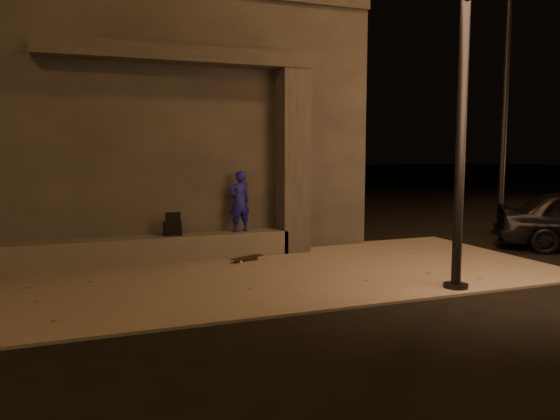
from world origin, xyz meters
name	(u,v)px	position (x,y,z in m)	size (l,w,h in m)	color
ground	(281,313)	(0.00, 0.00, 0.00)	(120.00, 120.00, 0.00)	black
sidewalk	(237,277)	(0.00, 2.00, 0.02)	(11.00, 4.40, 0.04)	slate
building	(137,126)	(-1.00, 6.49, 2.61)	(9.00, 5.10, 5.22)	#33302E
ledge	(130,250)	(-1.50, 3.75, 0.27)	(6.00, 0.55, 0.45)	#56534E
column	(293,162)	(1.70, 3.75, 1.84)	(0.55, 0.55, 3.60)	#33302E
canopy	(180,56)	(-0.50, 3.80, 3.78)	(5.00, 0.70, 0.28)	#33302E
skateboarder	(239,201)	(0.59, 3.75, 1.08)	(0.43, 0.28, 1.18)	#1A168F
backpack	(172,227)	(-0.72, 3.75, 0.64)	(0.31, 0.20, 0.44)	black
skateboard	(248,257)	(0.54, 3.10, 0.10)	(0.68, 0.45, 0.07)	black
street_lamp_2	(507,54)	(7.43, 4.19, 4.36)	(0.36, 0.36, 7.72)	black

